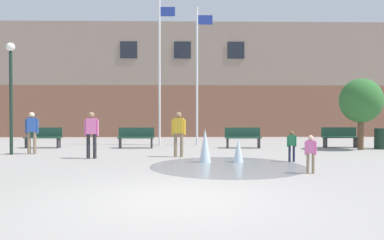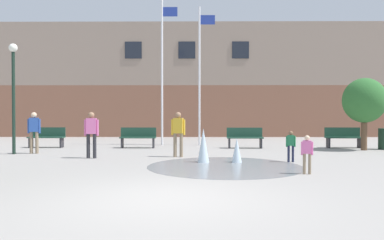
# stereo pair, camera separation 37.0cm
# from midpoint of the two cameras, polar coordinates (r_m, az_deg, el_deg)

# --- Properties ---
(ground_plane) EXTENTS (100.00, 100.00, 0.00)m
(ground_plane) POSITION_cam_midpoint_polar(r_m,az_deg,el_deg) (6.89, -2.46, -11.89)
(ground_plane) COLOR gray
(library_building) EXTENTS (36.00, 6.05, 7.56)m
(library_building) POSITION_cam_midpoint_polar(r_m,az_deg,el_deg) (27.57, -0.27, 5.65)
(library_building) COLOR brown
(library_building) RESTS_ON ground
(splash_fountain) EXTENTS (4.52, 4.52, 1.07)m
(splash_fountain) POSITION_cam_midpoint_polar(r_m,az_deg,el_deg) (11.48, 5.06, -5.30)
(splash_fountain) COLOR gray
(splash_fountain) RESTS_ON ground
(park_bench_left_of_flagpoles) EXTENTS (1.60, 0.44, 0.91)m
(park_bench_left_of_flagpoles) POSITION_cam_midpoint_polar(r_m,az_deg,el_deg) (18.12, -20.71, -2.43)
(park_bench_left_of_flagpoles) COLOR #28282D
(park_bench_left_of_flagpoles) RESTS_ON ground
(park_bench_center) EXTENTS (1.60, 0.44, 0.91)m
(park_bench_center) POSITION_cam_midpoint_polar(r_m,az_deg,el_deg) (16.92, -7.60, -2.61)
(park_bench_center) COLOR #28282D
(park_bench_center) RESTS_ON ground
(park_bench_under_right_flagpole) EXTENTS (1.60, 0.44, 0.91)m
(park_bench_under_right_flagpole) POSITION_cam_midpoint_polar(r_m,az_deg,el_deg) (16.85, 8.68, -2.62)
(park_bench_under_right_flagpole) COLOR #28282D
(park_bench_under_right_flagpole) RESTS_ON ground
(park_bench_near_trashcan) EXTENTS (1.60, 0.44, 0.91)m
(park_bench_near_trashcan) POSITION_cam_midpoint_polar(r_m,az_deg,el_deg) (18.19, 22.61, -2.42)
(park_bench_near_trashcan) COLOR #28282D
(park_bench_near_trashcan) RESTS_ON ground
(adult_in_red) EXTENTS (0.50, 0.29, 1.59)m
(adult_in_red) POSITION_cam_midpoint_polar(r_m,az_deg,el_deg) (15.50, -22.31, -1.32)
(adult_in_red) COLOR #89755B
(adult_in_red) RESTS_ON ground
(child_in_fountain) EXTENTS (0.31, 0.18, 0.99)m
(child_in_fountain) POSITION_cam_midpoint_polar(r_m,az_deg,el_deg) (12.30, 15.66, -3.52)
(child_in_fountain) COLOR #1E233D
(child_in_fountain) RESTS_ON ground
(child_running) EXTENTS (0.31, 0.19, 0.99)m
(child_running) POSITION_cam_midpoint_polar(r_m,az_deg,el_deg) (9.99, 18.15, -4.56)
(child_running) COLOR #89755B
(child_running) RESTS_ON ground
(adult_watching) EXTENTS (0.50, 0.26, 1.59)m
(adult_watching) POSITION_cam_midpoint_polar(r_m,az_deg,el_deg) (13.22, -1.32, -1.63)
(adult_watching) COLOR #89755B
(adult_watching) RESTS_ON ground
(adult_near_bench) EXTENTS (0.50, 0.24, 1.59)m
(adult_near_bench) POSITION_cam_midpoint_polar(r_m,az_deg,el_deg) (13.25, -14.31, -1.65)
(adult_near_bench) COLOR #28282D
(adult_near_bench) RESTS_ON ground
(flagpole_left) EXTENTS (0.80, 0.10, 7.09)m
(flagpole_left) POSITION_cam_midpoint_polar(r_m,az_deg,el_deg) (18.33, -3.91, 8.02)
(flagpole_left) COLOR silver
(flagpole_left) RESTS_ON ground
(flagpole_right) EXTENTS (0.80, 0.10, 6.70)m
(flagpole_right) POSITION_cam_midpoint_polar(r_m,az_deg,el_deg) (18.26, 1.84, 7.42)
(flagpole_right) COLOR silver
(flagpole_right) RESTS_ON ground
(lamp_post_left_lane) EXTENTS (0.32, 0.32, 4.18)m
(lamp_post_left_lane) POSITION_cam_midpoint_polar(r_m,az_deg,el_deg) (15.65, -24.96, 5.18)
(lamp_post_left_lane) COLOR #192D23
(lamp_post_left_lane) RESTS_ON ground
(street_tree_near_building) EXTENTS (1.76, 1.76, 3.03)m
(street_tree_near_building) POSITION_cam_midpoint_polar(r_m,az_deg,el_deg) (17.33, 25.33, 2.66)
(street_tree_near_building) COLOR brown
(street_tree_near_building) RESTS_ON ground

